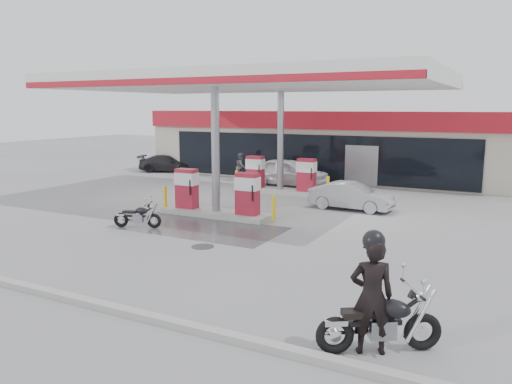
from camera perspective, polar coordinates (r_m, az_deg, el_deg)
ground at (r=18.17m, az=-7.89°, el=-3.87°), size 90.00×90.00×0.00m
wet_patch at (r=17.90m, az=-6.58°, el=-4.05°), size 6.00×3.00×0.00m
drain_cover at (r=15.48m, az=-6.12°, el=-6.23°), size 0.70×0.70×0.01m
kerb at (r=13.32m, az=-25.82°, el=-9.50°), size 28.00×0.25×0.15m
store_building at (r=32.08m, az=8.79°, el=5.60°), size 22.00×8.22×4.00m
canopy at (r=21.96m, az=-0.48°, el=12.40°), size 16.00×10.02×5.51m
pump_island_near at (r=19.65m, az=-4.57°, el=-0.67°), size 5.14×1.30×1.78m
pump_island_far at (r=24.87m, az=2.78°, el=1.54°), size 5.14×1.30×1.78m
main_motorcycle at (r=9.22m, az=14.15°, el=-14.42°), size 1.98×1.36×1.16m
biker_main at (r=8.96m, az=13.07°, el=-11.54°), size 0.89×0.76×2.06m
parked_motorcycle at (r=18.18m, az=-13.32°, el=-2.76°), size 1.67×0.84×0.90m
sedan_white at (r=27.07m, az=3.73°, el=2.28°), size 4.50×1.99×1.50m
attendant at (r=29.05m, az=-1.73°, el=2.91°), size 0.84×0.95×1.61m
hatchback_silver at (r=21.15m, az=10.83°, el=-0.45°), size 3.52×1.34×1.15m
parked_car_left at (r=33.48m, az=-10.02°, el=3.24°), size 4.11×2.84×1.11m
parked_car_right at (r=29.08m, az=16.90°, el=2.11°), size 4.79×3.49×1.21m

